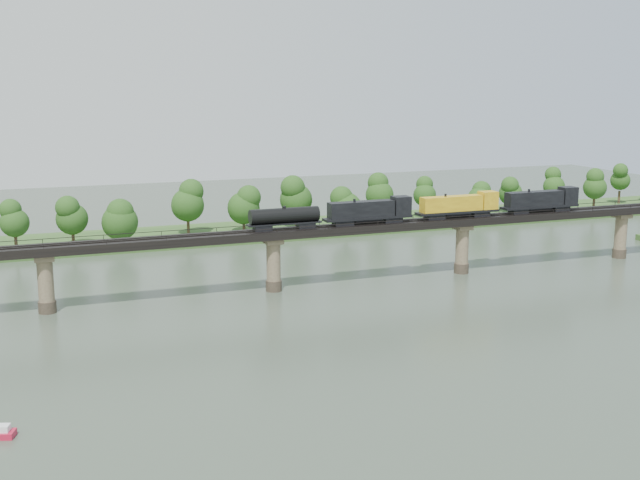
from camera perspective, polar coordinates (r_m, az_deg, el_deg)
name	(u,v)px	position (r m, az deg, el deg)	size (l,w,h in m)	color
ground	(334,338)	(122.54, 0.98, -7.00)	(400.00, 400.00, 0.00)	#334032
far_bank	(207,235)	(201.34, -8.05, 0.38)	(300.00, 24.00, 1.60)	#2A4B1E
bridge	(273,262)	(148.35, -3.33, -1.59)	(236.00, 30.00, 11.50)	#473A2D
bridge_superstructure	(273,229)	(147.07, -3.35, 0.82)	(220.00, 4.90, 0.75)	black
far_treeline	(176,207)	(194.03, -10.18, 2.31)	(289.06, 17.54, 13.60)	#382619
freight_train	(429,208)	(159.26, 7.77, 2.29)	(71.95, 2.80, 4.95)	black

